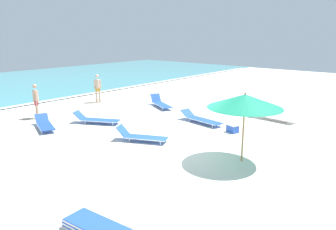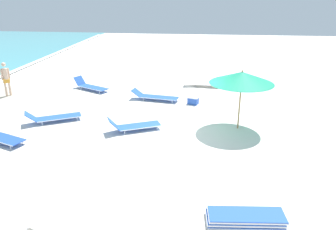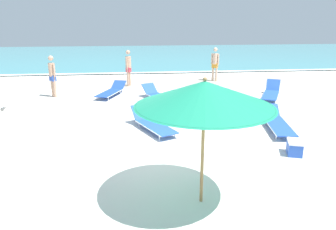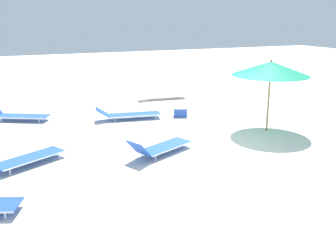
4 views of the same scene
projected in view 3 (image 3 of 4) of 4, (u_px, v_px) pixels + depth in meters
ground_plane at (158, 158)px, 8.27m from camera, size 60.00×60.00×0.16m
ocean_water at (140, 56)px, 28.16m from camera, size 60.00×18.19×0.07m
beach_umbrella at (204, 94)px, 5.61m from camera, size 2.47×2.47×2.38m
sun_lounger_under_umbrella at (111, 91)px, 14.27m from camera, size 1.32×2.17×0.49m
sun_lounger_beside_umbrella at (271, 93)px, 13.88m from camera, size 1.53×2.19×0.63m
sun_lounger_near_water_right at (277, 122)px, 10.13m from camera, size 0.99×2.43×0.49m
sun_lounger_mid_beach_pair_a at (153, 123)px, 9.99m from camera, size 1.40×2.11×0.60m
sun_lounger_mid_beach_pair_b at (161, 96)px, 13.42m from camera, size 1.57×2.24×0.55m
beachgoer_wading_adult at (128, 66)px, 16.01m from camera, size 0.28×0.42×1.76m
beachgoer_shoreline_child at (215, 62)px, 17.24m from camera, size 0.37×0.33×1.76m
beachgoer_strolling_adult at (52, 74)px, 13.84m from camera, size 0.33×0.36×1.76m
cooler_box at (295, 147)px, 8.25m from camera, size 0.49×0.59×0.37m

